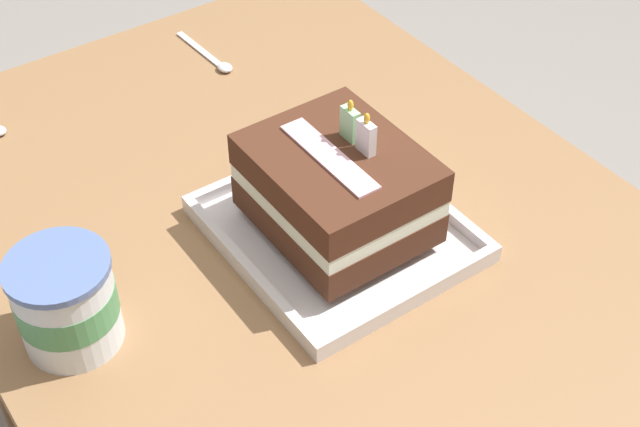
% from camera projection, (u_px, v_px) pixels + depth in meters
% --- Properties ---
extents(dining_table, '(1.10, 0.79, 0.75)m').
position_uv_depth(dining_table, '(304.00, 289.00, 1.17)').
color(dining_table, olive).
rests_on(dining_table, ground_plane).
extents(foil_tray, '(0.29, 0.26, 0.02)m').
position_uv_depth(foil_tray, '(337.00, 231.00, 1.08)').
color(foil_tray, silver).
rests_on(foil_tray, dining_table).
extents(birthday_cake, '(0.20, 0.17, 0.16)m').
position_uv_depth(birthday_cake, '(338.00, 188.00, 1.03)').
color(birthday_cake, '#472618').
rests_on(birthday_cake, foil_tray).
extents(ice_cream_tub, '(0.11, 0.11, 0.11)m').
position_uv_depth(ice_cream_tub, '(67.00, 302.00, 0.93)').
color(ice_cream_tub, white).
rests_on(ice_cream_tub, dining_table).
extents(serving_spoon_near_tray, '(0.15, 0.02, 0.01)m').
position_uv_depth(serving_spoon_near_tray, '(215.00, 60.00, 1.37)').
color(serving_spoon_near_tray, silver).
rests_on(serving_spoon_near_tray, dining_table).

